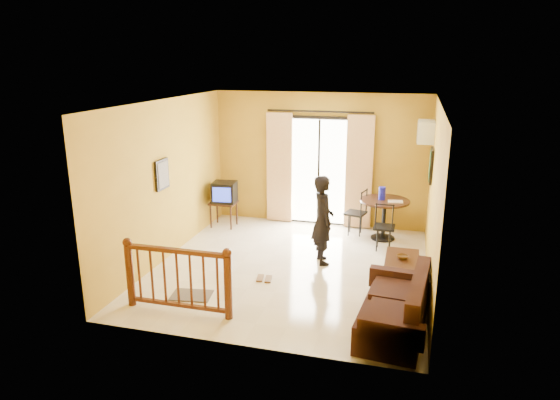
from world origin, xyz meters
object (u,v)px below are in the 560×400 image
(dining_table, at_px, (384,208))
(coffee_table, at_px, (402,266))
(standing_person, at_px, (323,220))
(sofa, at_px, (398,311))
(television, at_px, (224,192))

(dining_table, relative_size, coffee_table, 1.03)
(standing_person, bearing_deg, sofa, -169.86)
(television, bearing_deg, standing_person, -36.29)
(sofa, bearing_deg, standing_person, 129.57)
(sofa, bearing_deg, coffee_table, 95.57)
(sofa, relative_size, standing_person, 1.11)
(sofa, distance_m, standing_person, 2.50)
(coffee_table, bearing_deg, television, 153.53)
(standing_person, bearing_deg, coffee_table, -133.32)
(dining_table, bearing_deg, television, -177.98)
(television, relative_size, coffee_table, 0.56)
(television, xyz_separation_m, standing_person, (2.35, -1.37, 0.03))
(dining_table, relative_size, standing_person, 0.62)
(television, distance_m, sofa, 5.06)
(television, height_order, sofa, television)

